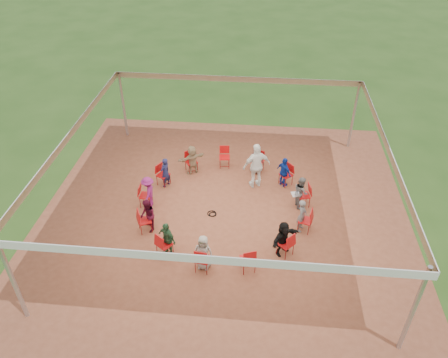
# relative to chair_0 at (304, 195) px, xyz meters

# --- Properties ---
(ground) EXTENTS (80.00, 80.00, 0.00)m
(ground) POSITION_rel_chair_0_xyz_m (-2.80, -0.63, -0.45)
(ground) COLOR #284B17
(ground) RESTS_ON ground
(dirt_patch) EXTENTS (13.00, 13.00, 0.00)m
(dirt_patch) POSITION_rel_chair_0_xyz_m (-2.80, -0.63, -0.44)
(dirt_patch) COLOR brown
(dirt_patch) RESTS_ON ground
(tent) EXTENTS (10.33, 10.33, 3.00)m
(tent) POSITION_rel_chair_0_xyz_m (-2.80, -0.63, 1.92)
(tent) COLOR #B2B2B7
(tent) RESTS_ON ground
(chair_0) EXTENTS (0.52, 0.51, 0.90)m
(chair_0) POSITION_rel_chair_0_xyz_m (0.00, 0.00, 0.00)
(chair_0) COLOR red
(chair_0) RESTS_ON ground
(chair_1) EXTENTS (0.61, 0.61, 0.90)m
(chair_1) POSITION_rel_chair_0_xyz_m (-0.62, 1.23, 0.00)
(chair_1) COLOR red
(chair_1) RESTS_ON ground
(chair_2) EXTENTS (0.55, 0.56, 0.90)m
(chair_2) POSITION_rel_chair_0_xyz_m (-1.73, 2.03, 0.00)
(chair_2) COLOR red
(chair_2) RESTS_ON ground
(chair_3) EXTENTS (0.46, 0.48, 0.90)m
(chair_3) POSITION_rel_chair_0_xyz_m (-3.09, 2.23, 0.00)
(chair_3) COLOR red
(chair_3) RESTS_ON ground
(chair_4) EXTENTS (0.59, 0.60, 0.90)m
(chair_4) POSITION_rel_chair_0_xyz_m (-4.39, 1.76, 0.00)
(chair_4) COLOR red
(chair_4) RESTS_ON ground
(chair_5) EXTENTS (0.59, 0.58, 0.90)m
(chair_5) POSITION_rel_chair_0_xyz_m (-5.32, 0.75, 0.00)
(chair_5) COLOR red
(chair_5) RESTS_ON ground
(chair_6) EXTENTS (0.45, 0.43, 0.90)m
(chair_6) POSITION_rel_chair_0_xyz_m (-5.68, -0.58, 0.00)
(chair_6) COLOR red
(chair_6) RESTS_ON ground
(chair_7) EXTENTS (0.58, 0.57, 0.90)m
(chair_7) POSITION_rel_chair_0_xyz_m (-5.37, -1.92, 0.00)
(chair_7) COLOR red
(chair_7) RESTS_ON ground
(chair_8) EXTENTS (0.60, 0.60, 0.90)m
(chair_8) POSITION_rel_chair_0_xyz_m (-4.48, -2.97, 0.00)
(chair_8) COLOR red
(chair_8) RESTS_ON ground
(chair_9) EXTENTS (0.48, 0.49, 0.90)m
(chair_9) POSITION_rel_chair_0_xyz_m (-3.20, -3.48, 0.00)
(chair_9) COLOR red
(chair_9) RESTS_ON ground
(chair_10) EXTENTS (0.54, 0.56, 0.90)m
(chair_10) POSITION_rel_chair_0_xyz_m (-1.84, -3.34, 0.00)
(chair_10) COLOR red
(chair_10) RESTS_ON ground
(chair_11) EXTENTS (0.61, 0.61, 0.90)m
(chair_11) POSITION_rel_chair_0_xyz_m (-0.69, -2.58, 0.00)
(chair_11) COLOR red
(chair_11) RESTS_ON ground
(chair_12) EXTENTS (0.53, 0.52, 0.90)m
(chair_12) POSITION_rel_chair_0_xyz_m (-0.03, -1.37, 0.00)
(chair_12) COLOR red
(chair_12) RESTS_ON ground
(person_seated_0) EXTENTS (0.47, 0.66, 1.23)m
(person_seated_0) POSITION_rel_chair_0_xyz_m (-0.12, -0.03, 0.17)
(person_seated_0) COLOR slate
(person_seated_0) RESTS_ON ground
(person_seated_1) EXTENTS (0.75, 0.79, 1.23)m
(person_seated_1) POSITION_rel_chair_0_xyz_m (-0.71, 1.15, 0.17)
(person_seated_1) COLOR navy
(person_seated_1) RESTS_ON ground
(person_seated_2) EXTENTS (0.68, 0.54, 1.23)m
(person_seated_2) POSITION_rel_chair_0_xyz_m (-1.78, 1.92, 0.17)
(person_seated_2) COLOR #522C26
(person_seated_2) RESTS_ON ground
(person_seated_3) EXTENTS (1.19, 0.99, 1.23)m
(person_seated_3) POSITION_rel_chair_0_xyz_m (-4.32, 1.66, 0.17)
(person_seated_3) COLOR tan
(person_seated_3) RESTS_ON ground
(person_seated_4) EXTENTS (0.47, 0.54, 1.23)m
(person_seated_4) POSITION_rel_chair_0_xyz_m (-5.22, 0.69, 0.17)
(person_seated_4) COLOR #1A1C42
(person_seated_4) RESTS_ON ground
(person_seated_5) EXTENTS (0.41, 0.80, 1.23)m
(person_seated_5) POSITION_rel_chair_0_xyz_m (-5.56, -0.58, 0.17)
(person_seated_5) COLOR #7B195D
(person_seated_5) RESTS_ON ground
(person_seated_6) EXTENTS (0.58, 0.69, 1.23)m
(person_seated_6) POSITION_rel_chair_0_xyz_m (-5.26, -1.87, 0.17)
(person_seated_6) COLOR #400B1C
(person_seated_6) RESTS_ON ground
(person_seated_7) EXTENTS (0.80, 0.72, 1.23)m
(person_seated_7) POSITION_rel_chair_0_xyz_m (-4.41, -2.87, 0.17)
(person_seated_7) COLOR #2C5433
(person_seated_7) RESTS_ON ground
(person_seated_8) EXTENTS (0.64, 0.42, 1.23)m
(person_seated_8) POSITION_rel_chair_0_xyz_m (-3.19, -3.36, 0.17)
(person_seated_8) COLOR #9D988A
(person_seated_8) RESTS_ON ground
(person_seated_9) EXTENTS (1.09, 1.13, 1.23)m
(person_seated_9) POSITION_rel_chair_0_xyz_m (-0.78, -2.50, 0.17)
(person_seated_9) COLOR black
(person_seated_9) RESTS_ON ground
(person_seated_10) EXTENTS (0.40, 0.51, 1.23)m
(person_seated_10) POSITION_rel_chair_0_xyz_m (-0.14, -1.34, 0.17)
(person_seated_10) COLOR slate
(person_seated_10) RESTS_ON ground
(standing_person) EXTENTS (1.21, 0.94, 1.85)m
(standing_person) POSITION_rel_chair_0_xyz_m (-1.76, 1.03, 0.48)
(standing_person) COLOR white
(standing_person) RESTS_ON ground
(cable_coil) EXTENTS (0.37, 0.37, 0.03)m
(cable_coil) POSITION_rel_chair_0_xyz_m (-3.23, -0.84, -0.43)
(cable_coil) COLOR black
(cable_coil) RESTS_ON ground
(laptop) EXTENTS (0.32, 0.37, 0.22)m
(laptop) POSITION_rel_chair_0_xyz_m (-0.27, -0.06, 0.14)
(laptop) COLOR #B7B7BC
(laptop) RESTS_ON ground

